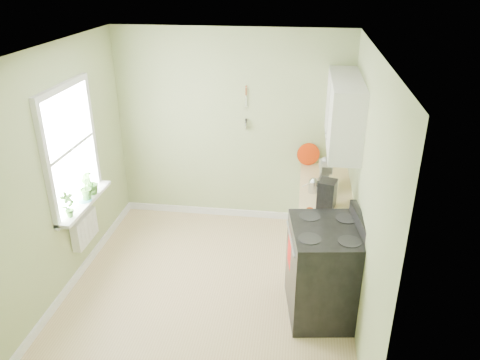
# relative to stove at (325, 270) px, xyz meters

# --- Properties ---
(floor) EXTENTS (3.20, 3.60, 0.02)m
(floor) POSITION_rel_stove_xyz_m (-1.28, 0.16, -0.53)
(floor) COLOR tan
(floor) RESTS_ON ground
(ceiling) EXTENTS (3.20, 3.60, 0.02)m
(ceiling) POSITION_rel_stove_xyz_m (-1.28, 0.16, 2.19)
(ceiling) COLOR white
(ceiling) RESTS_ON wall_back
(wall_back) EXTENTS (3.20, 0.02, 2.70)m
(wall_back) POSITION_rel_stove_xyz_m (-1.28, 1.97, 0.83)
(wall_back) COLOR #A9B67C
(wall_back) RESTS_ON floor
(wall_left) EXTENTS (0.02, 3.60, 2.70)m
(wall_left) POSITION_rel_stove_xyz_m (-2.89, 0.16, 0.83)
(wall_left) COLOR #A9B67C
(wall_left) RESTS_ON floor
(wall_right) EXTENTS (0.02, 3.60, 2.70)m
(wall_right) POSITION_rel_stove_xyz_m (0.33, 0.16, 0.83)
(wall_right) COLOR #A9B67C
(wall_right) RESTS_ON floor
(base_cabinets) EXTENTS (0.60, 1.60, 0.87)m
(base_cabinets) POSITION_rel_stove_xyz_m (0.02, 1.16, -0.08)
(base_cabinets) COLOR white
(base_cabinets) RESTS_ON floor
(countertop) EXTENTS (0.64, 1.60, 0.04)m
(countertop) POSITION_rel_stove_xyz_m (0.01, 1.16, 0.37)
(countertop) COLOR beige
(countertop) RESTS_ON base_cabinets
(upper_cabinets) EXTENTS (0.35, 1.40, 0.80)m
(upper_cabinets) POSITION_rel_stove_xyz_m (0.15, 1.26, 1.33)
(upper_cabinets) COLOR white
(upper_cabinets) RESTS_ON wall_right
(window) EXTENTS (0.06, 1.14, 1.44)m
(window) POSITION_rel_stove_xyz_m (-2.86, 0.46, 1.03)
(window) COLOR white
(window) RESTS_ON wall_left
(window_sill) EXTENTS (0.18, 1.14, 0.04)m
(window_sill) POSITION_rel_stove_xyz_m (-2.79, 0.46, 0.36)
(window_sill) COLOR white
(window_sill) RESTS_ON wall_left
(radiator) EXTENTS (0.12, 0.50, 0.35)m
(radiator) POSITION_rel_stove_xyz_m (-2.82, 0.41, 0.03)
(radiator) COLOR white
(radiator) RESTS_ON wall_left
(wall_utensils) EXTENTS (0.02, 0.14, 0.58)m
(wall_utensils) POSITION_rel_stove_xyz_m (-1.08, 1.94, 1.05)
(wall_utensils) COLOR beige
(wall_utensils) RESTS_ON wall_back
(stove) EXTENTS (0.84, 0.93, 1.15)m
(stove) POSITION_rel_stove_xyz_m (0.00, 0.00, 0.00)
(stove) COLOR black
(stove) RESTS_ON floor
(stand_mixer) EXTENTS (0.21, 0.32, 0.37)m
(stand_mixer) POSITION_rel_stove_xyz_m (-0.01, 1.17, 0.55)
(stand_mixer) COLOR #B2B2B7
(stand_mixer) RESTS_ON countertop
(kettle) EXTENTS (0.18, 0.11, 0.18)m
(kettle) POSITION_rel_stove_xyz_m (-0.15, 1.03, 0.48)
(kettle) COLOR silver
(kettle) RESTS_ON countertop
(coffee_maker) EXTENTS (0.23, 0.24, 0.32)m
(coffee_maker) POSITION_rel_stove_xyz_m (-0.00, 0.68, 0.54)
(coffee_maker) COLOR black
(coffee_maker) RESTS_ON countertop
(red_tray) EXTENTS (0.31, 0.12, 0.31)m
(red_tray) POSITION_rel_stove_xyz_m (-0.21, 1.88, 0.55)
(red_tray) COLOR #C12D06
(red_tray) RESTS_ON countertop
(jar) EXTENTS (0.07, 0.07, 0.08)m
(jar) POSITION_rel_stove_xyz_m (-0.19, 0.46, 0.43)
(jar) COLOR beige
(jar) RESTS_ON countertop
(plant_a) EXTENTS (0.17, 0.19, 0.30)m
(plant_a) POSITION_rel_stove_xyz_m (-2.78, 0.07, 0.53)
(plant_a) COLOR #3B6C27
(plant_a) RESTS_ON window_sill
(plant_b) EXTENTS (0.21, 0.22, 0.32)m
(plant_b) POSITION_rel_stove_xyz_m (-2.78, 0.51, 0.54)
(plant_b) COLOR #3B6C27
(plant_b) RESTS_ON window_sill
(plant_c) EXTENTS (0.24, 0.24, 0.30)m
(plant_c) POSITION_rel_stove_xyz_m (-2.78, 0.65, 0.53)
(plant_c) COLOR #3B6C27
(plant_c) RESTS_ON window_sill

